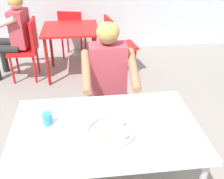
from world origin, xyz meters
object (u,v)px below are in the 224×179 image
object	(u,v)px
table_background_red	(71,34)
patron_background	(14,30)
table_foreground	(106,135)
chair_red_far	(72,30)
diner_foreground	(109,79)
chair_red_right	(116,42)
thali_tray	(112,131)
drinking_cup	(47,118)
chair_red_left	(28,46)
chair_foreground	(107,90)

from	to	relation	value
table_background_red	patron_background	bearing A→B (deg)	178.86
table_foreground	chair_red_far	distance (m)	3.01
diner_foreground	chair_red_right	xyz separation A→B (m)	(0.28, 1.65, -0.24)
thali_tray	diner_foreground	xyz separation A→B (m)	(0.06, 0.76, -0.01)
thali_tray	drinking_cup	distance (m)	0.46
thali_tray	chair_red_left	distance (m)	2.54
drinking_cup	table_background_red	xyz separation A→B (m)	(0.11, 2.26, -0.14)
drinking_cup	chair_foreground	world-z (taller)	chair_foreground
diner_foreground	chair_red_right	bearing A→B (deg)	80.31
drinking_cup	table_background_red	world-z (taller)	drinking_cup
thali_tray	chair_foreground	size ratio (longest dim) A/B	0.38
table_foreground	chair_red_far	bearing A→B (deg)	95.37
chair_foreground	patron_background	world-z (taller)	patron_background
drinking_cup	chair_red_left	distance (m)	2.28
chair_foreground	chair_red_far	world-z (taller)	chair_foreground
chair_red_left	table_foreground	bearing A→B (deg)	-68.49
drinking_cup	patron_background	world-z (taller)	patron_background
table_foreground	table_background_red	world-z (taller)	table_background_red
table_background_red	patron_background	xyz separation A→B (m)	(-0.79, 0.02, 0.09)
chair_foreground	chair_red_far	bearing A→B (deg)	100.45
chair_red_far	thali_tray	bearing A→B (deg)	-84.11
chair_foreground	patron_background	bearing A→B (deg)	129.21
diner_foreground	chair_red_left	size ratio (longest dim) A/B	1.41
patron_background	thali_tray	bearing A→B (deg)	-65.39
patron_background	table_foreground	bearing A→B (deg)	-65.50
chair_foreground	table_background_red	xyz separation A→B (m)	(-0.39, 1.43, 0.14)
chair_foreground	diner_foreground	distance (m)	0.33
chair_red_left	chair_red_right	xyz separation A→B (m)	(1.28, 0.06, -0.02)
chair_red_right	patron_background	size ratio (longest dim) A/B	0.72
chair_red_right	patron_background	bearing A→B (deg)	179.62
chair_red_left	drinking_cup	bearing A→B (deg)	-77.09
table_foreground	chair_red_left	size ratio (longest dim) A/B	1.46
table_foreground	table_background_red	bearing A→B (deg)	96.96
thali_tray	chair_red_right	bearing A→B (deg)	81.81
chair_foreground	table_background_red	world-z (taller)	chair_foreground
table_foreground	chair_red_right	xyz separation A→B (m)	(0.38, 2.35, -0.17)
diner_foreground	chair_red_far	distance (m)	2.34
table_foreground	chair_red_far	size ratio (longest dim) A/B	1.54
diner_foreground	table_background_red	bearing A→B (deg)	103.14
table_foreground	chair_red_left	xyz separation A→B (m)	(-0.90, 2.29, -0.15)
table_foreground	drinking_cup	world-z (taller)	drinking_cup
table_background_red	chair_red_left	distance (m)	0.63
chair_foreground	chair_red_left	bearing A→B (deg)	126.17
chair_foreground	chair_red_left	size ratio (longest dim) A/B	0.99
chair_red_left	patron_background	bearing A→B (deg)	158.40
drinking_cup	table_foreground	bearing A→B (deg)	-11.66
table_background_red	patron_background	size ratio (longest dim) A/B	0.66
diner_foreground	chair_red_left	xyz separation A→B (m)	(-1.00, 1.60, -0.22)
diner_foreground	table_background_red	world-z (taller)	diner_foreground
chair_red_far	patron_background	world-z (taller)	patron_background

